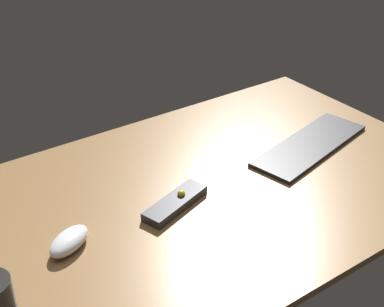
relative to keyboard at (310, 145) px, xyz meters
The scene contains 4 objects.
desk 39.54cm from the keyboard, behind, with size 140.00×84.00×2.00cm, color olive.
keyboard is the anchor object (origin of this frame).
computer_mouse 75.94cm from the keyboard, behind, with size 11.52×6.05×3.69cm, color silver.
media_remote 48.27cm from the keyboard, behind, with size 19.76×11.25×3.53cm.
Camera 1 is at (-67.63, -93.79, 82.38)cm, focal length 51.10 mm.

